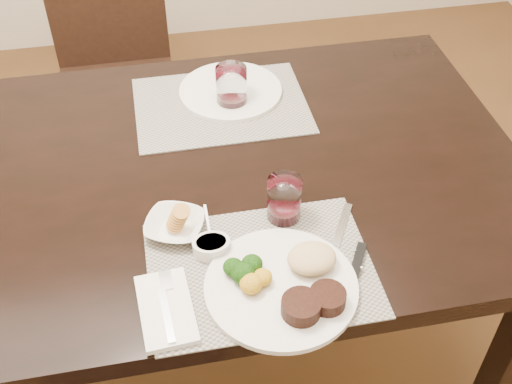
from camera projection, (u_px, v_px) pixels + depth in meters
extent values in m
plane|color=#482E17|center=(149.00, 355.00, 2.03)|extent=(4.50, 4.50, 0.00)
cube|color=black|center=(114.00, 188.00, 1.53)|extent=(2.00, 1.00, 0.05)
cube|color=black|center=(510.00, 360.00, 1.62)|extent=(0.08, 0.08, 0.70)
cube|color=black|center=(395.00, 152.00, 2.22)|extent=(0.08, 0.08, 0.70)
cube|color=black|center=(118.00, 92.00, 2.34)|extent=(0.42, 0.42, 0.04)
cube|color=black|center=(80.00, 176.00, 2.34)|extent=(0.04, 0.04, 0.41)
cube|color=black|center=(178.00, 164.00, 2.39)|extent=(0.04, 0.04, 0.41)
cube|color=black|center=(80.00, 118.00, 2.60)|extent=(0.04, 0.04, 0.41)
cube|color=black|center=(169.00, 108.00, 2.65)|extent=(0.04, 0.04, 0.41)
cube|color=black|center=(106.00, 6.00, 2.31)|extent=(0.42, 0.04, 0.45)
cube|color=gray|center=(261.00, 269.00, 1.32)|extent=(0.46, 0.34, 0.00)
cube|color=gray|center=(221.00, 105.00, 1.73)|extent=(0.46, 0.34, 0.00)
cylinder|color=silver|center=(281.00, 287.00, 1.27)|extent=(0.31, 0.31, 0.01)
cylinder|color=black|center=(301.00, 307.00, 1.21)|extent=(0.08, 0.08, 0.03)
cylinder|color=black|center=(327.00, 298.00, 1.23)|extent=(0.07, 0.07, 0.03)
ellipsoid|color=tan|center=(312.00, 258.00, 1.29)|extent=(0.10, 0.09, 0.04)
ellipsoid|color=#1E480E|center=(243.00, 273.00, 1.26)|extent=(0.05, 0.05, 0.04)
ellipsoid|color=gold|center=(251.00, 283.00, 1.25)|extent=(0.05, 0.05, 0.04)
cube|color=white|center=(166.00, 309.00, 1.23)|extent=(0.11, 0.19, 0.01)
cube|color=silver|center=(167.00, 315.00, 1.21)|extent=(0.02, 0.13, 0.01)
cube|color=silver|center=(166.00, 280.00, 1.27)|extent=(0.03, 0.05, 0.00)
cube|color=silver|center=(342.00, 224.00, 1.40)|extent=(0.08, 0.13, 0.00)
cube|color=black|center=(358.00, 261.00, 1.32)|extent=(0.06, 0.09, 0.01)
imported|color=silver|center=(175.00, 226.00, 1.38)|extent=(0.16, 0.16, 0.03)
cylinder|color=#B87339|center=(174.00, 219.00, 1.37)|extent=(0.04, 0.05, 0.04)
cylinder|color=silver|center=(211.00, 247.00, 1.34)|extent=(0.08, 0.08, 0.03)
cylinder|color=#0C350C|center=(211.00, 243.00, 1.33)|extent=(0.06, 0.06, 0.01)
cube|color=silver|center=(207.00, 219.00, 1.36)|extent=(0.01, 0.05, 0.04)
cylinder|color=silver|center=(284.00, 199.00, 1.39)|extent=(0.08, 0.08, 0.10)
cylinder|color=#37050C|center=(284.00, 211.00, 1.42)|extent=(0.06, 0.06, 0.03)
cylinder|color=silver|center=(231.00, 91.00, 1.77)|extent=(0.28, 0.28, 0.01)
cylinder|color=silver|center=(231.00, 87.00, 1.70)|extent=(0.08, 0.08, 0.11)
cylinder|color=#37050C|center=(232.00, 100.00, 1.72)|extent=(0.07, 0.07, 0.03)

